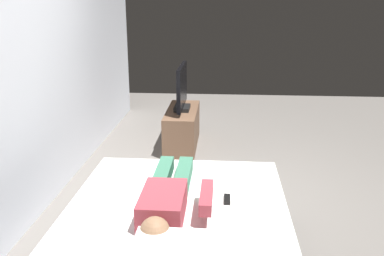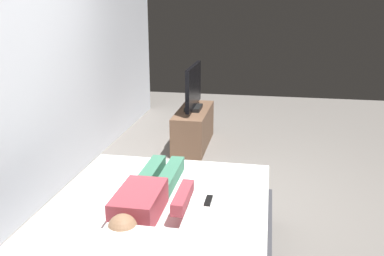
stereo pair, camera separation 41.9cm
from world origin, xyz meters
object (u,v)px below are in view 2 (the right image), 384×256
Objects in this scene: tv_stand at (193,128)px; tv at (193,89)px; person at (147,196)px; remote at (208,200)px; bed at (156,245)px.

tv is (0.00, 0.00, 0.53)m from tv_stand.
person is at bearing -176.31° from tv_stand.
tv reaches higher than remote.
person reaches higher than tv_stand.
remote reaches higher than tv_stand.
remote is 2.75m from tv_stand.
tv_stand is 1.25× the size of tv.
person is 2.86m from tv_stand.
bed is at bearing -116.22° from person.
tv_stand is at bearing 3.69° from person.
tv reaches higher than bed.
tv reaches higher than person.
tv is at bearing 0.00° from tv_stand.
person is at bearing 110.47° from remote.
tv_stand is (2.83, 0.18, -0.37)m from person.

